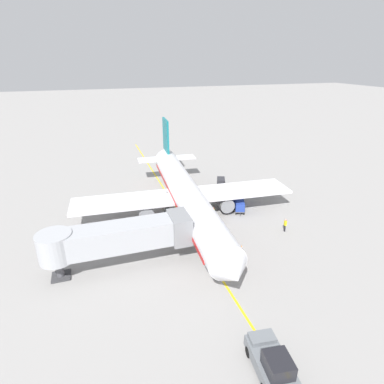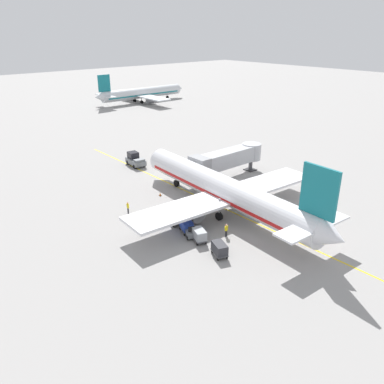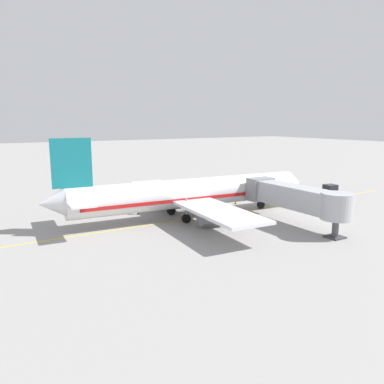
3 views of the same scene
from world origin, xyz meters
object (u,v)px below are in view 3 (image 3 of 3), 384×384
safety_cone_nose_left (236,202)px  ground_crew_wing_walker (200,192)px  pushback_tractor (326,193)px  baggage_cart_front (173,199)px  baggage_cart_tail_end (110,205)px  ground_crew_loader (138,208)px  parked_airliner (190,193)px  ground_crew_marshaller (192,204)px  baggage_cart_second_in_train (156,201)px  baggage_cart_third_in_train (137,202)px  jet_bridge (296,197)px  baggage_tug_lead (149,203)px

safety_cone_nose_left → ground_crew_wing_walker: bearing=-163.6°
pushback_tractor → baggage_cart_front: size_ratio=1.57×
baggage_cart_tail_end → ground_crew_wing_walker: bearing=96.8°
ground_crew_loader → parked_airliner: bearing=47.5°
baggage_cart_front → baggage_cart_tail_end: (-1.11, -9.33, 0.00)m
ground_crew_marshaller → baggage_cart_tail_end: bearing=-118.1°
ground_crew_wing_walker → ground_crew_marshaller: bearing=-39.3°
parked_airliner → ground_crew_loader: 7.55m
ground_crew_loader → safety_cone_nose_left: (1.39, 15.44, -0.66)m
baggage_cart_second_in_train → ground_crew_wing_walker: 9.71m
baggage_cart_third_in_train → safety_cone_nose_left: size_ratio=5.01×
jet_bridge → ground_crew_wing_walker: bearing=-177.6°
baggage_tug_lead → jet_bridge: bearing=31.9°
parked_airliner → baggage_tug_lead: (-8.08, -2.26, -2.47)m
parked_airliner → ground_crew_marshaller: bearing=146.6°
baggage_cart_front → parked_airliner: bearing=-10.7°
parked_airliner → ground_crew_wing_walker: (-10.48, 8.06, -2.23)m
baggage_cart_third_in_train → ground_crew_marshaller: 7.92m
baggage_cart_tail_end → baggage_cart_front: bearing=83.2°
baggage_cart_tail_end → safety_cone_nose_left: 18.76m
baggage_cart_second_in_train → baggage_cart_tail_end: same height
baggage_cart_third_in_train → baggage_tug_lead: bearing=87.0°
parked_airliner → baggage_cart_second_in_train: 8.24m
parked_airliner → baggage_tug_lead: bearing=-164.4°
baggage_tug_lead → baggage_cart_third_in_train: size_ratio=0.94×
jet_bridge → safety_cone_nose_left: jet_bridge is taller
jet_bridge → baggage_cart_second_in_train: bearing=-150.0°
jet_bridge → baggage_cart_front: bearing=-156.6°
baggage_cart_second_in_train → baggage_cart_third_in_train: 2.80m
pushback_tractor → baggage_cart_front: pushback_tractor is taller
baggage_cart_second_in_train → safety_cone_nose_left: size_ratio=5.01×
jet_bridge → safety_cone_nose_left: bearing=174.9°
baggage_cart_third_in_train → ground_crew_wing_walker: bearing=100.8°
baggage_cart_front → safety_cone_nose_left: (3.98, 8.71, -0.66)m
baggage_tug_lead → baggage_cart_third_in_train: bearing=-93.0°
baggage_tug_lead → ground_crew_marshaller: bearing=42.1°
baggage_cart_third_in_train → jet_bridge: bearing=35.7°
jet_bridge → baggage_cart_front: size_ratio=5.06×
pushback_tractor → safety_cone_nose_left: 15.25m
baggage_cart_third_in_train → ground_crew_wing_walker: 12.33m
parked_airliner → baggage_tug_lead: size_ratio=13.47×
ground_crew_loader → ground_crew_marshaller: 7.63m
baggage_cart_third_in_train → pushback_tractor: bearing=71.4°
parked_airliner → pushback_tractor: 24.65m
safety_cone_nose_left → ground_crew_marshaller: bearing=-88.1°
parked_airliner → ground_crew_marshaller: size_ratio=22.10×
pushback_tractor → safety_cone_nose_left: pushback_tractor is taller
jet_bridge → ground_crew_wing_walker: 20.51m
baggage_cart_third_in_train → ground_crew_loader: 3.54m
baggage_cart_front → ground_crew_marshaller: (4.24, 0.72, 0.00)m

